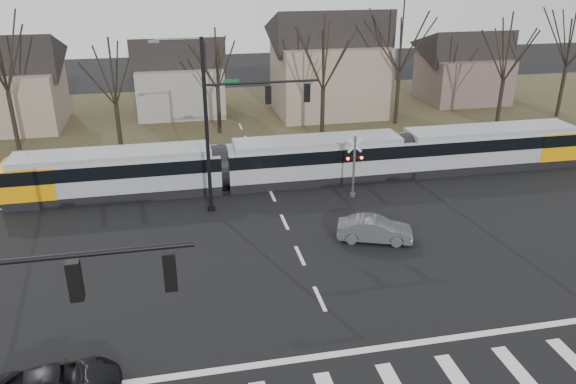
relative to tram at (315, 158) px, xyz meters
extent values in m
plane|color=black|center=(-3.30, -16.00, -1.61)|extent=(140.00, 140.00, 0.00)
cube|color=#38331E|center=(-3.30, 16.00, -1.61)|extent=(140.00, 28.00, 0.01)
cube|color=silver|center=(0.30, -20.00, -1.61)|extent=(0.60, 2.60, 0.01)
cube|color=silver|center=(2.70, -20.00, -1.61)|extent=(0.60, 2.60, 0.01)
cube|color=silver|center=(5.10, -20.00, -1.61)|extent=(0.60, 2.60, 0.01)
cube|color=silver|center=(-3.30, -17.80, -1.61)|extent=(28.00, 0.35, 0.01)
cube|color=silver|center=(-3.30, -14.00, -1.61)|extent=(0.18, 2.00, 0.01)
cube|color=silver|center=(-3.30, -10.00, -1.61)|extent=(0.18, 2.00, 0.01)
cube|color=silver|center=(-3.30, -6.00, -1.61)|extent=(0.18, 2.00, 0.01)
cube|color=silver|center=(-3.30, -2.00, -1.61)|extent=(0.18, 2.00, 0.01)
cube|color=silver|center=(-3.30, 2.00, -1.61)|extent=(0.18, 2.00, 0.01)
cube|color=silver|center=(-3.30, 6.00, -1.61)|extent=(0.18, 2.00, 0.01)
cube|color=silver|center=(-3.30, 10.00, -1.61)|extent=(0.18, 2.00, 0.01)
cube|color=silver|center=(-3.30, 14.00, -1.61)|extent=(0.18, 2.00, 0.01)
cube|color=#59595E|center=(-3.30, -0.90, -1.58)|extent=(90.00, 0.12, 0.06)
cube|color=#59595E|center=(-3.30, 0.50, -1.58)|extent=(90.00, 0.12, 0.06)
cube|color=gray|center=(-13.00, 0.00, -0.13)|extent=(13.18, 2.84, 2.96)
cube|color=black|center=(-13.00, 0.00, 0.47)|extent=(13.20, 2.88, 0.86)
cube|color=#F29A07|center=(-17.97, 0.00, -0.04)|extent=(3.24, 2.90, 1.98)
cube|color=gray|center=(0.18, 0.00, -0.13)|extent=(12.17, 2.84, 2.96)
cube|color=black|center=(0.18, 0.00, 0.47)|extent=(12.19, 2.88, 0.86)
cube|color=gray|center=(12.85, 0.00, -0.13)|extent=(13.18, 2.84, 2.96)
cube|color=black|center=(12.85, 0.00, 0.47)|extent=(13.20, 2.88, 0.86)
cube|color=#F29A07|center=(17.82, 0.00, -0.04)|extent=(3.24, 2.90, 1.98)
imported|color=#505157|center=(1.00, -9.20, -0.95)|extent=(3.88, 4.87, 1.32)
cylinder|color=black|center=(-12.05, -22.00, 5.99)|extent=(6.50, 0.14, 0.14)
cube|color=black|center=(-11.72, -22.00, 5.29)|extent=(0.32, 0.32, 1.05)
sphere|color=#FF0C07|center=(-11.72, -22.00, 5.62)|extent=(0.22, 0.22, 0.22)
cube|color=black|center=(-9.45, -22.00, 5.29)|extent=(0.32, 0.32, 1.05)
sphere|color=#FF0C07|center=(-9.45, -22.00, 5.62)|extent=(0.22, 0.22, 0.22)
cylinder|color=black|center=(-7.30, -3.50, 3.49)|extent=(0.22, 0.22, 10.20)
cylinder|color=black|center=(-7.30, -3.50, -1.46)|extent=(0.44, 0.44, 0.30)
cylinder|color=black|center=(-4.05, -3.50, 5.99)|extent=(6.50, 0.14, 0.14)
cube|color=#0C5926|center=(-5.80, -3.50, 6.14)|extent=(0.90, 0.03, 0.22)
cube|color=black|center=(-3.72, -3.50, 5.29)|extent=(0.32, 0.32, 1.05)
sphere|color=#FF0C07|center=(-3.72, -3.50, 5.62)|extent=(0.22, 0.22, 0.22)
cube|color=black|center=(-1.45, -3.50, 5.29)|extent=(0.32, 0.32, 1.05)
sphere|color=#FF0C07|center=(-1.45, -3.50, 5.62)|extent=(0.22, 0.22, 0.22)
cube|color=#59595B|center=(-9.80, -3.50, 8.41)|extent=(0.55, 0.22, 0.14)
cylinder|color=#59595B|center=(1.70, -3.20, 0.39)|extent=(0.14, 0.14, 4.00)
cylinder|color=#59595B|center=(1.70, -3.20, -1.51)|extent=(0.36, 0.36, 0.20)
cube|color=silver|center=(1.70, -3.20, 1.79)|extent=(0.95, 0.04, 0.95)
cube|color=silver|center=(1.70, -3.20, 1.79)|extent=(0.95, 0.04, 0.95)
cube|color=black|center=(1.70, -3.20, 0.99)|extent=(1.00, 0.10, 0.12)
sphere|color=#FF0C07|center=(1.25, -3.28, 0.99)|extent=(0.18, 0.18, 0.18)
sphere|color=#FF0C07|center=(2.15, -3.28, 0.99)|extent=(0.18, 0.18, 0.18)
cube|color=gray|center=(-23.30, 18.00, 0.89)|extent=(9.00, 8.00, 5.00)
cube|color=gray|center=(-8.30, 20.00, 0.64)|extent=(8.00, 7.00, 4.50)
cube|color=gray|center=(5.70, 17.00, 1.64)|extent=(10.00, 8.00, 6.50)
cube|color=brown|center=(20.70, 19.00, 0.64)|extent=(8.00, 7.00, 4.50)
camera|label=1|loc=(-9.02, -34.55, 12.62)|focal=35.00mm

